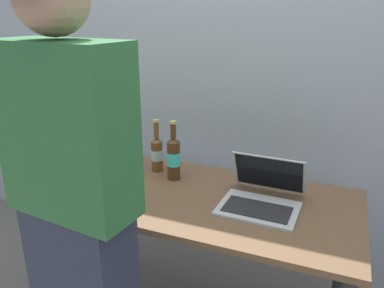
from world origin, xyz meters
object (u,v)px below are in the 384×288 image
(beer_bottle_amber, at_px, (157,153))
(beer_bottle_brown, at_px, (174,157))
(laptop, at_px, (262,195))
(person_figure, at_px, (77,217))

(beer_bottle_amber, bearing_deg, beer_bottle_brown, -26.08)
(laptop, distance_m, beer_bottle_brown, 0.49)
(beer_bottle_amber, height_order, person_figure, person_figure)
(beer_bottle_amber, relative_size, person_figure, 0.16)
(beer_bottle_brown, bearing_deg, beer_bottle_amber, 153.92)
(laptop, xyz_separation_m, person_figure, (-0.51, -0.61, 0.11))
(laptop, bearing_deg, beer_bottle_brown, 168.33)
(laptop, xyz_separation_m, beer_bottle_brown, (-0.48, 0.10, 0.08))
(laptop, height_order, beer_bottle_amber, beer_bottle_amber)
(beer_bottle_amber, xyz_separation_m, person_figure, (0.09, -0.77, 0.05))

